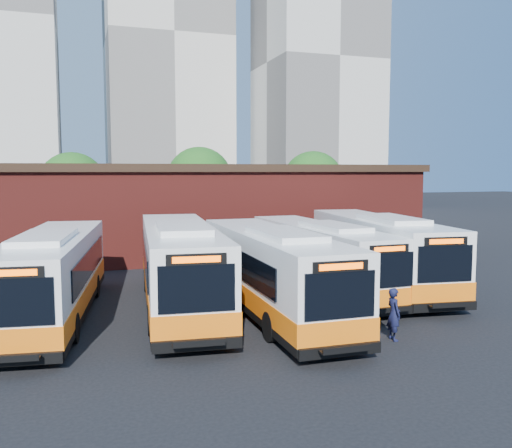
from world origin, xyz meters
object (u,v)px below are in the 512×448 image
object	(u,v)px
bus_farwest	(54,278)
transit_worker	(394,314)
bus_midwest	(271,274)
bus_mideast	(320,259)
bus_east	(377,253)
bus_west	(180,269)

from	to	relation	value
bus_farwest	transit_worker	size ratio (longest dim) A/B	7.19
bus_farwest	bus_midwest	xyz separation A→B (m)	(8.61, -2.11, 0.02)
bus_mideast	bus_farwest	bearing A→B (deg)	-175.25
bus_midwest	bus_mideast	bearing A→B (deg)	42.53
bus_east	transit_worker	world-z (taller)	bus_east
bus_farwest	bus_west	distance (m)	5.14
bus_midwest	bus_east	distance (m)	8.03
bus_midwest	bus_mideast	xyz separation A→B (m)	(3.78, 3.37, -0.08)
bus_farwest	bus_midwest	distance (m)	8.87
bus_west	transit_worker	size ratio (longest dim) A/B	7.60
bus_mideast	bus_midwest	bearing A→B (deg)	-139.35
bus_west	bus_midwest	distance (m)	4.06
bus_farwest	bus_east	world-z (taller)	bus_east
bus_midwest	transit_worker	distance (m)	5.60
bus_mideast	transit_worker	distance (m)	8.18
bus_east	bus_farwest	bearing A→B (deg)	-167.62
bus_mideast	transit_worker	bearing A→B (deg)	-97.34
bus_east	transit_worker	distance (m)	9.40
bus_midwest	bus_east	size ratio (longest dim) A/B	0.97
bus_farwest	transit_worker	distance (m)	13.41
bus_west	bus_east	world-z (taller)	bus_west
bus_east	transit_worker	size ratio (longest dim) A/B	7.45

